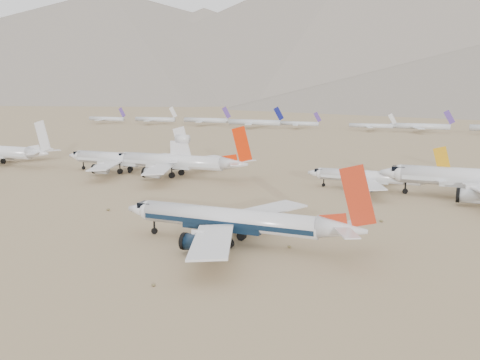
{
  "coord_description": "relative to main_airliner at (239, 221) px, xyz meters",
  "views": [
    {
      "loc": [
        57.14,
        -98.51,
        31.98
      ],
      "look_at": [
        -1.3,
        35.3,
        7.0
      ],
      "focal_mm": 40.0,
      "sensor_mm": 36.0,
      "label": 1
    }
  ],
  "objects": [
    {
      "name": "ground",
      "position": [
        -13.96,
        0.33,
        -5.04
      ],
      "size": [
        7000.0,
        7000.0,
        0.0
      ],
      "primitive_type": "plane",
      "color": "#9A8359",
      "rests_on": "ground"
    },
    {
      "name": "main_airliner",
      "position": [
        0.0,
        0.0,
        0.0
      ],
      "size": [
        51.9,
        50.69,
        18.32
      ],
      "color": "silver",
      "rests_on": "ground"
    },
    {
      "name": "row2_gold_tail",
      "position": [
        15.58,
        72.31,
        -0.83
      ],
      "size": [
        42.28,
        41.35,
        15.05
      ],
      "color": "silver",
      "rests_on": "ground"
    },
    {
      "name": "row2_orange_tail",
      "position": [
        -55.23,
        70.43,
        0.42
      ],
      "size": [
        54.52,
        53.33,
        19.45
      ],
      "color": "silver",
      "rests_on": "ground"
    },
    {
      "name": "row2_white_trijet",
      "position": [
        -77.56,
        70.68,
        0.37
      ],
      "size": [
        52.72,
        51.52,
        18.68
      ],
      "color": "silver",
      "rests_on": "ground"
    },
    {
      "name": "distant_storage_row",
      "position": [
        -60.56,
        317.62,
        -0.52
      ],
      "size": [
        478.64,
        54.99,
        16.01
      ],
      "color": "silver",
      "rests_on": "ground"
    },
    {
      "name": "desert_scrub",
      "position": [
        -40.87,
        -23.73,
        -4.75
      ],
      "size": [
        219.83,
        121.67,
        0.63
      ],
      "color": "brown",
      "rests_on": "ground"
    }
  ]
}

